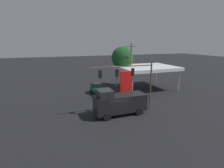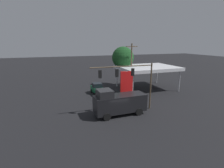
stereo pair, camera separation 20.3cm
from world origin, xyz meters
The scene contains 8 objects.
ground_plane centered at (0.00, 0.00, 0.00)m, with size 200.00×200.00×0.00m, color black.
traffic_signal_assembly centered at (-2.04, -0.89, 4.94)m, with size 8.71×0.43×6.59m.
utility_pole centered at (-7.37, -11.36, 4.83)m, with size 2.40×0.26×9.09m.
gas_station_canopy centered at (-10.51, -10.66, 4.29)m, with size 11.15×8.83×4.62m.
price_sign centered at (-3.21, -4.31, 3.14)m, with size 2.02×0.27×5.00m.
hatchback_crossing centered at (-0.19, -10.52, 0.95)m, with size 2.11×3.88×1.97m.
delivery_truck centered at (-0.32, -0.27, 1.69)m, with size 6.85×2.67×3.58m.
street_tree centered at (-6.84, -14.41, 6.12)m, with size 4.58×4.58×8.44m.
Camera 1 is at (7.88, 19.58, 9.34)m, focal length 28.00 mm.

